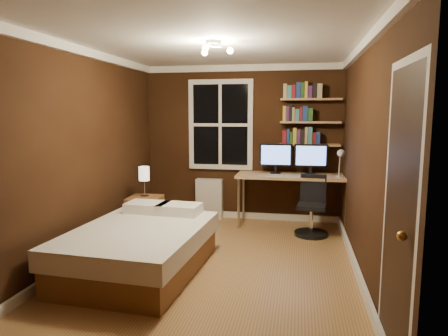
% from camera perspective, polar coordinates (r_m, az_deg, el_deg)
% --- Properties ---
extents(floor, '(4.20, 4.20, 0.00)m').
position_cam_1_polar(floor, '(4.79, -1.16, -13.49)').
color(floor, brown).
rests_on(floor, ground).
extents(wall_back, '(3.20, 0.04, 2.50)m').
position_cam_1_polar(wall_back, '(6.54, 2.59, 3.55)').
color(wall_back, black).
rests_on(wall_back, ground).
extents(wall_left, '(0.04, 4.20, 2.50)m').
position_cam_1_polar(wall_left, '(5.06, -19.24, 1.84)').
color(wall_left, black).
rests_on(wall_left, ground).
extents(wall_right, '(0.04, 4.20, 2.50)m').
position_cam_1_polar(wall_right, '(4.44, 19.44, 1.05)').
color(wall_right, black).
rests_on(wall_right, ground).
extents(ceiling, '(3.20, 4.20, 0.02)m').
position_cam_1_polar(ceiling, '(4.52, -1.25, 17.51)').
color(ceiling, white).
rests_on(ceiling, wall_back).
extents(window, '(1.06, 0.06, 1.46)m').
position_cam_1_polar(window, '(6.55, -0.48, 6.19)').
color(window, silver).
rests_on(window, wall_back).
extents(door, '(0.03, 0.82, 2.05)m').
position_cam_1_polar(door, '(2.98, 23.54, -6.75)').
color(door, black).
rests_on(door, ground).
extents(door_knob, '(0.06, 0.06, 0.06)m').
position_cam_1_polar(door_knob, '(2.69, 24.08, -8.84)').
color(door_knob, '#B37B35').
rests_on(door_knob, door).
extents(ceiling_fixture, '(0.44, 0.44, 0.18)m').
position_cam_1_polar(ceiling_fixture, '(4.41, -1.53, 16.44)').
color(ceiling_fixture, beige).
rests_on(ceiling_fixture, ceiling).
extents(bookshelf_lower, '(0.92, 0.22, 0.03)m').
position_cam_1_polar(bookshelf_lower, '(6.36, 12.13, 3.26)').
color(bookshelf_lower, tan).
rests_on(bookshelf_lower, wall_back).
extents(books_row_lower, '(0.60, 0.16, 0.23)m').
position_cam_1_polar(books_row_lower, '(6.35, 12.16, 4.42)').
color(books_row_lower, maroon).
rests_on(books_row_lower, bookshelf_lower).
extents(bookshelf_middle, '(0.92, 0.22, 0.03)m').
position_cam_1_polar(bookshelf_middle, '(6.34, 12.22, 6.41)').
color(bookshelf_middle, tan).
rests_on(bookshelf_middle, wall_back).
extents(books_row_middle, '(0.48, 0.16, 0.23)m').
position_cam_1_polar(books_row_middle, '(6.34, 12.25, 7.58)').
color(books_row_middle, navy).
rests_on(books_row_middle, bookshelf_middle).
extents(bookshelf_upper, '(0.92, 0.22, 0.03)m').
position_cam_1_polar(bookshelf_upper, '(6.35, 12.31, 9.57)').
color(bookshelf_upper, tan).
rests_on(bookshelf_upper, wall_back).
extents(books_row_upper, '(0.54, 0.16, 0.23)m').
position_cam_1_polar(books_row_upper, '(6.35, 12.35, 10.74)').
color(books_row_upper, '#245223').
rests_on(books_row_upper, bookshelf_upper).
extents(bed, '(1.42, 1.90, 0.62)m').
position_cam_1_polar(bed, '(4.59, -11.84, -11.07)').
color(bed, brown).
rests_on(bed, ground).
extents(nightstand, '(0.46, 0.46, 0.56)m').
position_cam_1_polar(nightstand, '(5.88, -11.19, -6.71)').
color(nightstand, brown).
rests_on(nightstand, ground).
extents(bedside_lamp, '(0.15, 0.15, 0.44)m').
position_cam_1_polar(bedside_lamp, '(5.77, -11.32, -1.94)').
color(bedside_lamp, white).
rests_on(bedside_lamp, nightstand).
extents(radiator, '(0.44, 0.15, 0.66)m').
position_cam_1_polar(radiator, '(6.66, -2.10, -4.39)').
color(radiator, beige).
rests_on(radiator, ground).
extents(desk, '(1.70, 0.64, 0.81)m').
position_cam_1_polar(desk, '(6.20, 9.73, -1.48)').
color(desk, tan).
rests_on(desk, ground).
extents(monitor_left, '(0.50, 0.12, 0.46)m').
position_cam_1_polar(monitor_left, '(6.26, 7.39, 1.34)').
color(monitor_left, black).
rests_on(monitor_left, desk).
extents(monitor_right, '(0.50, 0.12, 0.46)m').
position_cam_1_polar(monitor_right, '(6.25, 12.29, 1.22)').
color(monitor_right, black).
rests_on(monitor_right, desk).
extents(desk_lamp, '(0.14, 0.32, 0.44)m').
position_cam_1_polar(desk_lamp, '(6.01, 16.25, 0.71)').
color(desk_lamp, silver).
rests_on(desk_lamp, desk).
extents(office_chair, '(0.48, 0.48, 0.86)m').
position_cam_1_polar(office_chair, '(5.89, 12.43, -6.35)').
color(office_chair, black).
rests_on(office_chair, ground).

